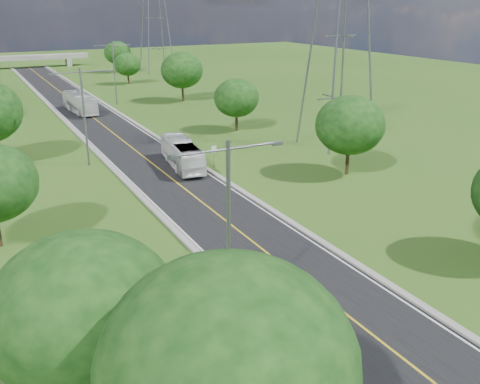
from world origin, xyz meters
name	(u,v)px	position (x,y,z in m)	size (l,w,h in m)	color
ground	(109,130)	(0.00, 60.00, 0.00)	(260.00, 260.00, 0.00)	#2E5417
road	(98,122)	(0.00, 66.00, 0.03)	(8.00, 150.00, 0.06)	black
curb_left	(68,124)	(-4.25, 66.00, 0.11)	(0.50, 150.00, 0.22)	gray
curb_right	(127,118)	(4.25, 66.00, 0.11)	(0.50, 150.00, 0.22)	gray
speed_limit_sign	(214,153)	(5.20, 37.98, 1.60)	(0.55, 0.09, 2.40)	slate
overpass	(28,58)	(0.00, 140.00, 2.41)	(30.00, 3.00, 3.20)	gray
streetlight_near_left	(229,220)	(-6.00, 12.00, 5.94)	(5.90, 0.25, 10.00)	slate
streetlight_mid_left	(84,109)	(-6.00, 45.00, 5.94)	(5.90, 0.25, 10.00)	slate
streetlight_far_right	(114,68)	(6.00, 78.00, 5.94)	(5.90, 0.25, 10.00)	slate
power_tower_near	(341,22)	(22.00, 40.00, 14.01)	(9.00, 6.40, 28.00)	slate
power_tower_far	(154,11)	(26.00, 115.00, 14.01)	(9.00, 6.40, 28.00)	slate
tree_la	(85,312)	(-14.00, 8.00, 5.27)	(7.14, 7.14, 8.30)	black
tree_lf	(228,366)	(-11.00, 2.00, 5.89)	(7.98, 7.98, 9.28)	black
tree_rb	(350,125)	(16.00, 30.00, 4.95)	(6.72, 6.72, 7.82)	black
tree_rc	(236,98)	(15.00, 52.00, 4.33)	(5.88, 5.88, 6.84)	black
tree_rd	(182,70)	(17.00, 76.00, 5.27)	(7.14, 7.14, 8.30)	black
tree_re	(127,64)	(14.50, 100.00, 4.02)	(5.46, 5.46, 6.35)	black
tree_rf	(117,53)	(18.00, 120.00, 4.64)	(6.30, 6.30, 7.33)	black
bus_outbound	(182,154)	(2.39, 39.67, 1.46)	(2.35, 10.04, 2.80)	white
bus_inbound	(80,103)	(-0.83, 73.78, 1.53)	(2.48, 10.58, 2.95)	silver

